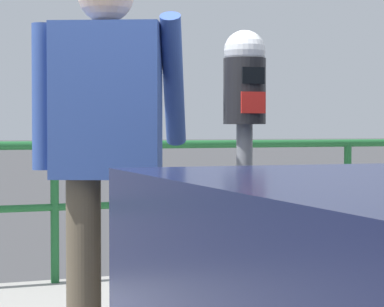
# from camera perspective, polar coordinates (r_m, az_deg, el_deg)

# --- Properties ---
(parking_meter) EXTENTS (0.18, 0.19, 1.52)m
(parking_meter) POSITION_cam_1_polar(r_m,az_deg,el_deg) (3.54, 3.65, 2.08)
(parking_meter) COLOR slate
(parking_meter) RESTS_ON sidewalk_curb
(pedestrian_at_meter) EXTENTS (0.73, 0.42, 1.78)m
(pedestrian_at_meter) POSITION_cam_1_polar(r_m,az_deg,el_deg) (3.54, -5.92, 0.65)
(pedestrian_at_meter) COLOR brown
(pedestrian_at_meter) RESTS_ON sidewalk_curb
(background_railing) EXTENTS (24.06, 0.06, 1.01)m
(background_railing) POSITION_cam_1_polar(r_m,az_deg,el_deg) (5.92, -9.47, -1.83)
(background_railing) COLOR #1E602D
(background_railing) RESTS_ON sidewalk_curb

